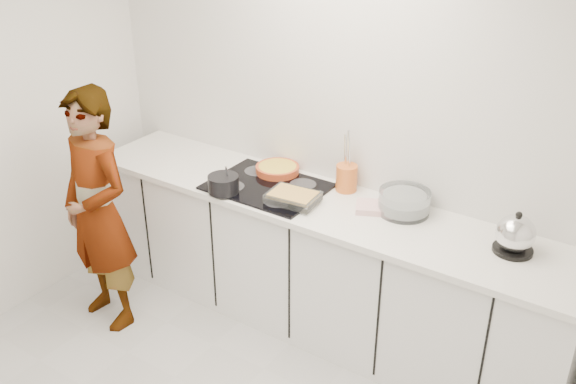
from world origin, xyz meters
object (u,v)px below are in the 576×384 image
Objects in this scene: hob at (267,186)px; tart_dish at (277,169)px; saucepan at (223,184)px; baking_dish at (293,197)px; mixing_bowl at (404,203)px; kettle at (515,235)px; cook at (98,212)px; utensil_crock at (347,178)px.

tart_dish reaches higher than hob.
baking_dish is (0.43, 0.13, -0.02)m from saucepan.
saucepan is 1.10m from mixing_bowl.
tart_dish is at bearing 105.82° from hob.
tart_dish is at bearing 176.47° from kettle.
mixing_bowl is 0.67m from kettle.
kettle is at bearing 8.64° from baking_dish.
tart_dish is 1.17m from cook.
saucepan is at bearing -127.89° from hob.
utensil_crock is at bearing 172.28° from kettle.
saucepan is (-0.12, -0.42, 0.03)m from tart_dish.
hob is 1.07m from cook.
kettle reaches higher than utensil_crock.
mixing_bowl is at bearing -1.38° from tart_dish.
baking_dish is at bearing -19.60° from hob.
tart_dish is at bearing -174.18° from utensil_crock.
tart_dish is at bearing 74.43° from saucepan.
baking_dish reaches higher than tart_dish.
cook is (-0.81, -0.69, -0.12)m from hob.
hob is at bearing -150.34° from utensil_crock.
saucepan is at bearing -142.29° from utensil_crock.
saucepan reaches higher than baking_dish.
kettle is (1.69, 0.32, 0.03)m from saucepan.
saucepan is 0.14× the size of cook.
cook reaches higher than tart_dish.
kettle is at bearing -6.49° from mixing_bowl.
hob is at bearing 52.11° from saucepan.
mixing_bowl is at bearing 173.51° from kettle.
hob is 2.84× the size of kettle.
mixing_bowl reaches higher than tart_dish.
mixing_bowl is at bearing 35.15° from cook.
kettle is (1.52, 0.10, 0.09)m from hob.
hob is 0.28m from baking_dish.
utensil_crock is (-0.42, 0.07, 0.02)m from mixing_bowl.
kettle is (1.58, -0.10, 0.06)m from tart_dish.
utensil_crock reaches higher than mixing_bowl.
hob is 2.44× the size of tart_dish.
mixing_bowl is at bearing 23.95° from baking_dish.
mixing_bowl is 0.20× the size of cook.
baking_dish is 0.96× the size of mixing_bowl.
utensil_crock is (0.49, 0.05, 0.04)m from tart_dish.
tart_dish is 1.58m from kettle.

